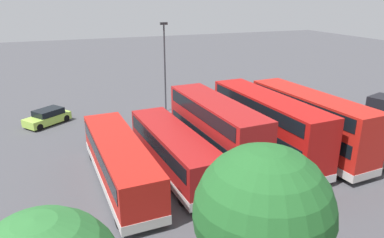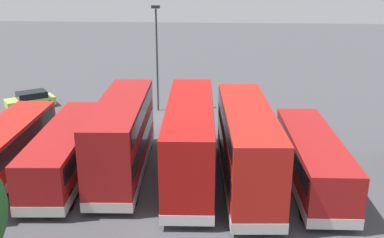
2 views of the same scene
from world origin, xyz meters
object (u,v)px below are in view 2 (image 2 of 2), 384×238
bus_double_decker_fourth (122,135)px  bus_single_deck_fifth (67,150)px  bus_single_deck_near_end (312,159)px  lamp_post_tall (157,52)px  bus_single_deck_sixth (3,150)px  car_hatchback_silver (31,100)px  bus_double_decker_second (247,145)px  bus_double_decker_third (190,139)px

bus_double_decker_fourth → bus_single_deck_fifth: bearing=7.8°
bus_single_deck_near_end → lamp_post_tall: (10.68, -13.44, 3.54)m
bus_single_deck_sixth → car_hatchback_silver: 14.24m
bus_double_decker_second → bus_double_decker_third: (3.22, -0.73, 0.00)m
bus_double_decker_second → car_hatchback_silver: bus_double_decker_second is taller
bus_single_deck_sixth → car_hatchback_silver: size_ratio=2.68×
bus_single_deck_near_end → lamp_post_tall: lamp_post_tall is taller
bus_single_deck_sixth → car_hatchback_silver: (4.27, -13.56, -0.92)m
car_hatchback_silver → lamp_post_tall: 12.28m
bus_double_decker_fourth → bus_single_deck_sixth: bearing=6.7°
bus_double_decker_fourth → lamp_post_tall: (-0.24, -12.70, 2.71)m
bus_double_decker_fourth → bus_single_deck_sixth: (6.94, 0.81, -0.82)m
bus_double_decker_fourth → lamp_post_tall: size_ratio=1.19×
bus_double_decker_third → bus_single_deck_fifth: bearing=1.2°
bus_single_deck_near_end → car_hatchback_silver: bus_single_deck_near_end is taller
car_hatchback_silver → bus_double_decker_fourth: bearing=131.3°
lamp_post_tall → bus_double_decker_third: bearing=106.2°
bus_double_decker_second → bus_double_decker_fourth: 7.29m
bus_double_decker_second → bus_single_deck_near_end: bearing=-175.7°
car_hatchback_silver → bus_single_deck_sixth: bearing=107.5°
bus_double_decker_second → bus_double_decker_fourth: (7.22, -1.02, -0.00)m
bus_single_deck_fifth → bus_single_deck_near_end: bearing=178.8°
bus_single_deck_near_end → bus_double_decker_third: size_ratio=0.89×
bus_single_deck_near_end → bus_single_deck_sixth: same height
bus_single_deck_near_end → bus_single_deck_sixth: (17.86, 0.07, 0.00)m
bus_double_decker_fourth → lamp_post_tall: 12.99m
bus_double_decker_second → bus_single_deck_fifth: size_ratio=1.03×
bus_double_decker_third → bus_double_decker_fourth: size_ratio=1.11×
bus_single_deck_near_end → lamp_post_tall: bearing=-51.5°
bus_double_decker_third → car_hatchback_silver: size_ratio=2.71×
bus_double_decker_second → lamp_post_tall: lamp_post_tall is taller
bus_single_deck_sixth → car_hatchback_silver: bearing=-72.5°
bus_double_decker_fourth → bus_single_deck_sixth: 7.04m
bus_single_deck_near_end → bus_double_decker_third: (6.92, -0.45, 0.83)m
bus_double_decker_second → bus_single_deck_sixth: 14.19m
bus_single_deck_sixth → car_hatchback_silver: bus_single_deck_sixth is taller
bus_double_decker_third → bus_single_deck_sixth: bearing=2.7°
bus_double_decker_second → bus_double_decker_third: bearing=-12.7°
bus_single_deck_near_end → bus_single_deck_fifth: size_ratio=0.95×
bus_double_decker_second → bus_single_deck_sixth: size_ratio=0.97×
bus_single_deck_fifth → bus_single_deck_sixth: same height
bus_double_decker_third → car_hatchback_silver: (15.21, -13.04, -1.75)m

